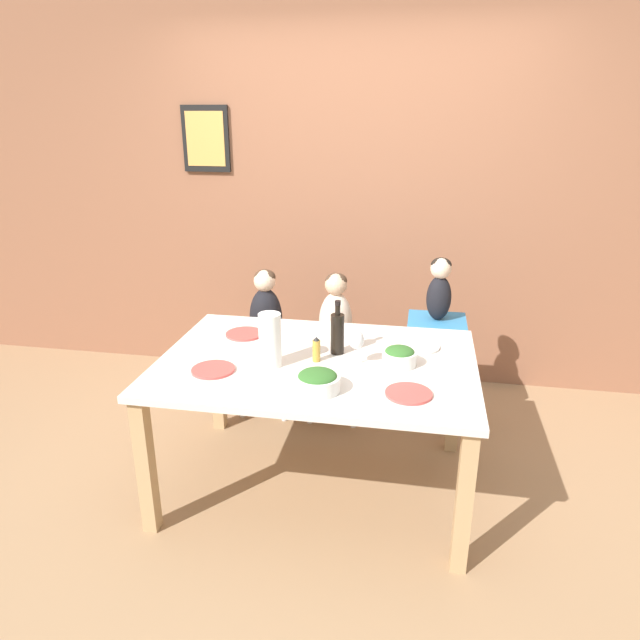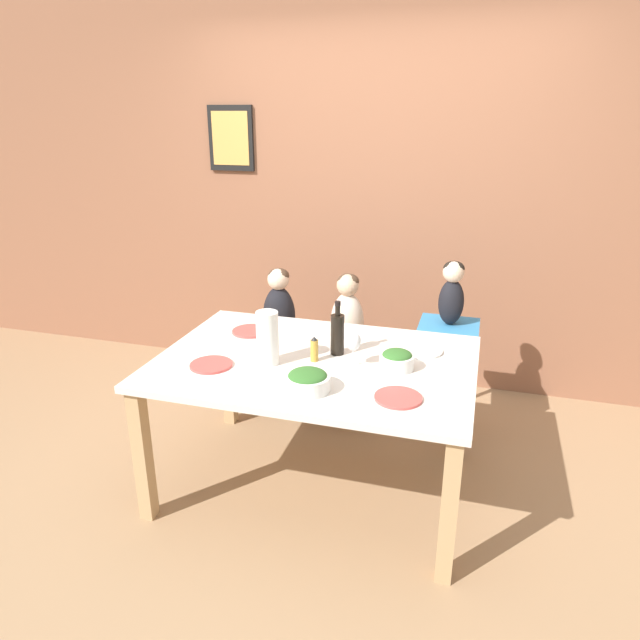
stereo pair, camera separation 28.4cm
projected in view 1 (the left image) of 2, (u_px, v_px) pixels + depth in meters
The scene contains 19 objects.
ground_plane at pixel (317, 484), 3.09m from camera, with size 14.00×14.00×0.00m, color #9E7A56.
wall_back at pixel (355, 194), 3.97m from camera, with size 10.00×0.09×2.70m.
dining_table at pixel (317, 375), 2.86m from camera, with size 1.56×1.08×0.74m.
chair_far_left at pixel (267, 356), 3.75m from camera, with size 0.41×0.38×0.46m.
chair_far_center at pixel (335, 361), 3.67m from camera, with size 0.41×0.38×0.46m.
chair_right_highchair at pixel (435, 344), 3.51m from camera, with size 0.35×0.32×0.71m.
person_child_left at pixel (266, 310), 3.63m from camera, with size 0.21×0.19×0.51m.
person_child_center at pixel (336, 314), 3.56m from camera, with size 0.21×0.19×0.51m.
person_baby_right at pixel (440, 287), 3.38m from camera, with size 0.15×0.13×0.38m.
wine_bottle at pixel (337, 332), 2.87m from camera, with size 0.07×0.07×0.28m.
paper_towel_roll at pixel (270, 340), 2.72m from camera, with size 0.11×0.11×0.27m.
wine_glass_near at pixel (356, 341), 2.74m from camera, with size 0.07×0.07×0.17m.
salad_bowl_large at pixel (317, 381), 2.50m from camera, with size 0.20×0.20×0.09m.
salad_bowl_small at pixel (399, 356), 2.76m from camera, with size 0.17×0.17×0.09m.
dinner_plate_front_left at pixel (213, 370), 2.71m from camera, with size 0.21×0.21×0.01m.
dinner_plate_back_left at pixel (245, 334), 3.14m from camera, with size 0.21×0.21×0.01m.
dinner_plate_back_right at pixel (420, 346), 2.97m from camera, with size 0.21×0.21×0.01m.
dinner_plate_front_right at pixel (409, 393), 2.48m from camera, with size 0.21×0.21×0.01m.
condiment_bottle_hot_sauce at pixel (317, 350), 2.79m from camera, with size 0.04×0.04×0.13m.
Camera 1 is at (0.48, -2.55, 1.90)m, focal length 32.00 mm.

